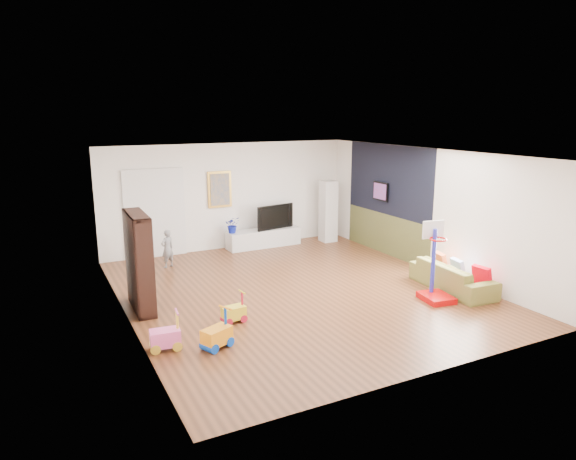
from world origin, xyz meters
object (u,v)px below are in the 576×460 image
bookshelf (139,262)px  media_console (264,238)px  basketball_hoop (439,262)px  sofa (453,277)px

bookshelf → media_console: bearing=40.1°
bookshelf → basketball_hoop: size_ratio=1.17×
media_console → basketball_hoop: bearing=-77.8°
bookshelf → sofa: bearing=-15.8°
media_console → sofa: 5.16m
bookshelf → basketball_hoop: 5.43m
sofa → basketball_hoop: 0.92m
media_console → bookshelf: bookshelf is taller
basketball_hoop → sofa: bearing=33.7°
media_console → bookshelf: size_ratio=1.13×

